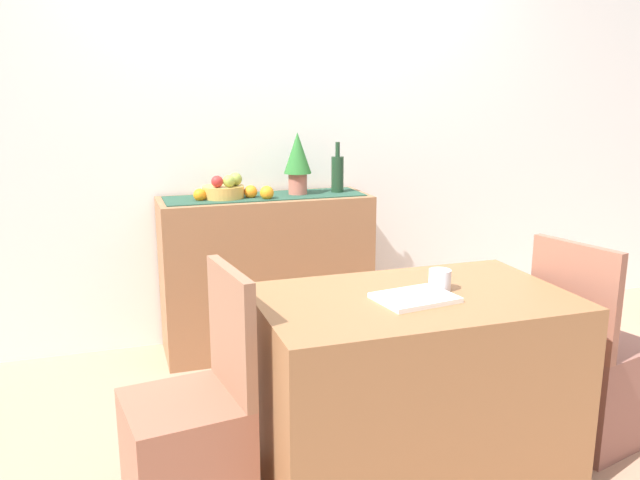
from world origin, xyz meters
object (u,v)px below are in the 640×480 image
fruit_bowl (223,192)px  potted_plant (298,159)px  coffee_cup (440,280)px  chair_near_window (191,447)px  open_book (415,298)px  dining_table (411,386)px  chair_by_corner (589,381)px  sideboard_console (266,273)px  wine_bottle (337,174)px

fruit_bowl → potted_plant: 0.46m
coffee_cup → chair_near_window: bearing=-178.5°
open_book → dining_table: bearing=59.8°
fruit_bowl → chair_by_corner: size_ratio=0.25×
open_book → chair_near_window: (-0.83, 0.05, -0.48)m
sideboard_console → open_book: 1.53m
sideboard_console → coffee_cup: 1.49m
dining_table → potted_plant: bearing=91.2°
sideboard_console → coffee_cup: (0.35, -1.41, 0.33)m
fruit_bowl → open_book: 1.56m
chair_by_corner → open_book: bearing=-177.0°
fruit_bowl → coffee_cup: 1.53m
wine_bottle → potted_plant: 0.26m
coffee_cup → chair_by_corner: (0.73, -0.03, -0.52)m
sideboard_console → potted_plant: potted_plant is taller
fruit_bowl → potted_plant: bearing=0.0°
potted_plant → coffee_cup: size_ratio=4.15×
potted_plant → fruit_bowl: bearing=-180.0°
wine_bottle → chair_near_window: wine_bottle is taller
open_book → coffee_cup: 0.16m
wine_bottle → coffee_cup: size_ratio=3.45×
coffee_cup → sideboard_console: bearing=103.8°
wine_bottle → coffee_cup: bearing=-93.5°
dining_table → open_book: open_book is taller
wine_bottle → chair_by_corner: 1.74m
fruit_bowl → coffee_cup: (0.58, -1.41, -0.16)m
fruit_bowl → coffee_cup: bearing=-67.6°
potted_plant → open_book: bearing=-89.6°
sideboard_console → coffee_cup: sideboard_console is taller
sideboard_console → fruit_bowl: size_ratio=5.20×
sideboard_console → dining_table: bearing=-81.1°
sideboard_console → wine_bottle: 0.71m
coffee_cup → chair_near_window: (-0.97, -0.03, -0.52)m
wine_bottle → sideboard_console: bearing=180.0°
dining_table → coffee_cup: coffee_cup is taller
coffee_cup → wine_bottle: bearing=86.5°
potted_plant → wine_bottle: bearing=-0.0°
wine_bottle → dining_table: 1.59m
wine_bottle → dining_table: wine_bottle is taller
fruit_bowl → wine_bottle: wine_bottle is taller
sideboard_console → open_book: sideboard_console is taller
potted_plant → sideboard_console: bearing=-180.0°
sideboard_console → chair_by_corner: (1.07, -1.44, -0.18)m
fruit_bowl → potted_plant: (0.43, 0.00, 0.17)m
sideboard_console → wine_bottle: size_ratio=4.01×
wine_bottle → dining_table: (-0.21, -1.44, -0.64)m
fruit_bowl → chair_near_window: bearing=-105.3°
wine_bottle → chair_by_corner: size_ratio=0.33×
dining_table → chair_near_window: 0.86m
potted_plant → chair_by_corner: size_ratio=0.39×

